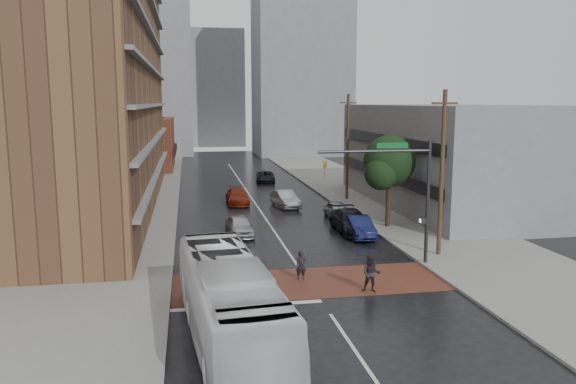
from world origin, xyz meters
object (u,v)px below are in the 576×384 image
transit_bus (229,302)px  car_parked_mid (351,221)px  pedestrian_b (371,274)px  car_parked_far (337,210)px  pedestrian_a (301,266)px  car_travel_b (285,199)px  suv_travel (266,177)px  car_travel_a (239,226)px  car_travel_c (237,197)px  car_parked_near (359,227)px

transit_bus → car_parked_mid: size_ratio=2.20×
pedestrian_b → car_parked_far: bearing=102.9°
transit_bus → pedestrian_a: bearing=53.9°
pedestrian_b → car_travel_b: pedestrian_b is taller
suv_travel → car_parked_mid: car_parked_mid is taller
car_travel_a → car_parked_far: 9.45m
pedestrian_a → suv_travel: pedestrian_a is taller
car_travel_c → transit_bus: bearing=-95.8°
pedestrian_a → car_parked_near: 10.44m
car_travel_a → car_parked_near: 8.37m
car_travel_b → pedestrian_a: bearing=-106.3°
car_travel_c → car_parked_near: size_ratio=1.11×
car_travel_b → car_travel_c: bearing=141.0°
car_parked_near → car_parked_mid: car_parked_mid is taller
car_travel_a → pedestrian_b: bearing=-71.9°
car_travel_b → car_parked_near: car_travel_b is taller
transit_bus → car_parked_mid: transit_bus is taller
car_parked_near → pedestrian_b: bearing=-101.7°
pedestrian_b → suv_travel: size_ratio=0.41×
car_parked_near → pedestrian_a: bearing=-121.5°
car_parked_mid → car_parked_near: bearing=-85.6°
pedestrian_b → car_travel_c: bearing=122.4°
car_parked_near → car_travel_b: bearing=107.6°
pedestrian_b → car_parked_near: pedestrian_b is taller
suv_travel → car_parked_near: (2.73, -27.71, 0.07)m
pedestrian_b → car_parked_far: (3.03, 17.50, -0.27)m
transit_bus → car_travel_b: bearing=70.5°
car_travel_b → suv_travel: (0.43, 15.85, -0.10)m
car_travel_a → car_parked_near: car_parked_near is taller
pedestrian_a → car_parked_mid: 11.72m
pedestrian_b → car_travel_b: size_ratio=0.42×
suv_travel → car_parked_mid: (2.60, -26.13, 0.14)m
pedestrian_a → suv_travel: size_ratio=0.34×
transit_bus → pedestrian_a: size_ratio=7.63×
pedestrian_b → car_parked_near: bearing=98.3°
pedestrian_a → car_parked_mid: bearing=57.2°
pedestrian_a → suv_travel: bearing=81.6°
car_parked_far → car_travel_b: bearing=120.9°
car_travel_c → suv_travel: size_ratio=1.03×
car_travel_b → car_parked_near: 12.27m
transit_bus → car_parked_far: size_ratio=2.99×
car_travel_a → suv_travel: (5.43, 25.83, -0.06)m
car_parked_mid → car_parked_far: car_parked_mid is taller
car_travel_c → car_parked_mid: size_ratio=0.88×
pedestrian_a → suv_travel: (3.14, 36.34, -0.14)m
transit_bus → car_parked_mid: (10.04, 17.42, -0.87)m
car_travel_c → suv_travel: bearing=71.6°
transit_bus → pedestrian_b: 8.71m
pedestrian_b → pedestrian_a: bearing=162.9°
transit_bus → car_parked_far: transit_bus is taller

